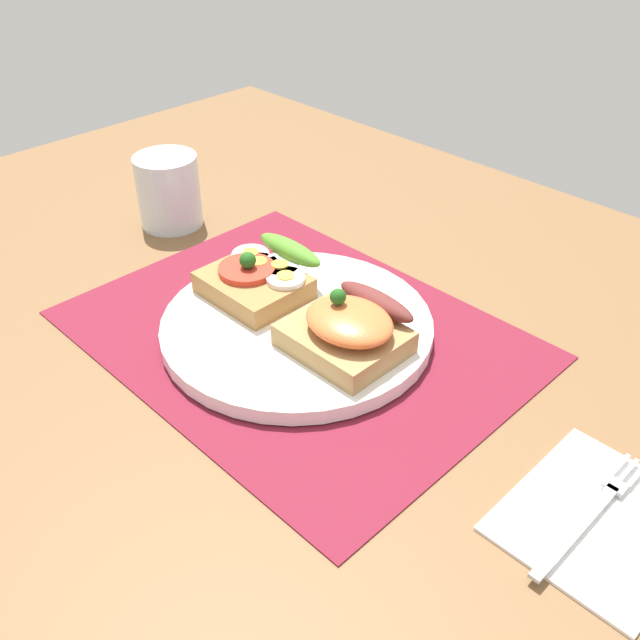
# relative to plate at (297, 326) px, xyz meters

# --- Properties ---
(ground_plane) EXTENTS (1.20, 0.90, 0.03)m
(ground_plane) POSITION_rel_plate_xyz_m (0.00, 0.00, -0.03)
(ground_plane) COLOR brown
(placemat) EXTENTS (0.40, 0.31, 0.00)m
(placemat) POSITION_rel_plate_xyz_m (0.00, 0.00, -0.01)
(placemat) COLOR maroon
(placemat) RESTS_ON ground_plane
(plate) EXTENTS (0.25, 0.25, 0.01)m
(plate) POSITION_rel_plate_xyz_m (0.00, 0.00, 0.00)
(plate) COLOR white
(plate) RESTS_ON placemat
(sandwich_egg_tomato) EXTENTS (0.09, 0.09, 0.04)m
(sandwich_egg_tomato) POSITION_rel_plate_xyz_m (-0.06, 0.01, 0.02)
(sandwich_egg_tomato) COLOR #A2723F
(sandwich_egg_tomato) RESTS_ON plate
(sandwich_salmon) EXTENTS (0.10, 0.10, 0.06)m
(sandwich_salmon) POSITION_rel_plate_xyz_m (0.06, 0.00, 0.03)
(sandwich_salmon) COLOR #A6824E
(sandwich_salmon) RESTS_ON plate
(napkin) EXTENTS (0.11, 0.13, 0.01)m
(napkin) POSITION_rel_plate_xyz_m (0.30, -0.00, -0.01)
(napkin) COLOR white
(napkin) RESTS_ON ground_plane
(fork) EXTENTS (0.02, 0.14, 0.00)m
(fork) POSITION_rel_plate_xyz_m (0.29, -0.00, -0.00)
(fork) COLOR #B7B7BC
(fork) RESTS_ON napkin
(drinking_glass) EXTENTS (0.07, 0.07, 0.08)m
(drinking_glass) POSITION_rel_plate_xyz_m (-0.26, 0.05, 0.03)
(drinking_glass) COLOR silver
(drinking_glass) RESTS_ON ground_plane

